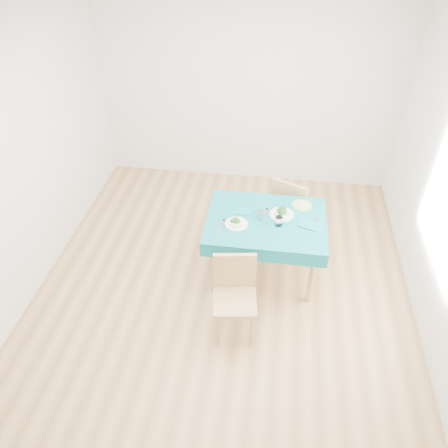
# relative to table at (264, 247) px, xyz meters

# --- Properties ---
(room_shell) EXTENTS (4.02, 4.52, 2.73)m
(room_shell) POSITION_rel_table_xyz_m (-0.41, -0.25, 0.97)
(room_shell) COLOR olive
(room_shell) RESTS_ON ground
(table) EXTENTS (1.23, 0.93, 0.76)m
(table) POSITION_rel_table_xyz_m (0.00, 0.00, 0.00)
(table) COLOR #095D66
(table) RESTS_ON ground
(chair_near) EXTENTS (0.46, 0.49, 1.00)m
(chair_near) POSITION_rel_table_xyz_m (-0.22, -0.85, 0.12)
(chair_near) COLOR #A8814F
(chair_near) RESTS_ON ground
(chair_far) EXTENTS (0.58, 0.60, 1.06)m
(chair_far) POSITION_rel_table_xyz_m (0.30, 0.75, 0.15)
(chair_far) COLOR #A8814F
(chair_far) RESTS_ON ground
(bowl_near) EXTENTS (0.24, 0.24, 0.07)m
(bowl_near) POSITION_rel_table_xyz_m (-0.30, -0.12, 0.41)
(bowl_near) COLOR white
(bowl_near) RESTS_ON table
(bowl_far) EXTENTS (0.26, 0.26, 0.08)m
(bowl_far) POSITION_rel_table_xyz_m (0.15, 0.10, 0.42)
(bowl_far) COLOR white
(bowl_far) RESTS_ON table
(fork_near) EXTENTS (0.07, 0.20, 0.00)m
(fork_near) POSITION_rel_table_xyz_m (-0.45, -0.16, 0.38)
(fork_near) COLOR silver
(fork_near) RESTS_ON table
(knife_near) EXTENTS (0.03, 0.19, 0.00)m
(knife_near) POSITION_rel_table_xyz_m (-0.20, -0.15, 0.38)
(knife_near) COLOR silver
(knife_near) RESTS_ON table
(fork_far) EXTENTS (0.08, 0.20, 0.00)m
(fork_far) POSITION_rel_table_xyz_m (-0.03, 0.10, 0.38)
(fork_far) COLOR silver
(fork_far) RESTS_ON table
(knife_far) EXTENTS (0.07, 0.22, 0.00)m
(knife_far) POSITION_rel_table_xyz_m (0.53, 0.09, 0.38)
(knife_far) COLOR silver
(knife_far) RESTS_ON table
(napkin_near) EXTENTS (0.20, 0.14, 0.01)m
(napkin_near) POSITION_rel_table_xyz_m (-0.25, 0.10, 0.38)
(napkin_near) COLOR #0D6870
(napkin_near) RESTS_ON table
(napkin_far) EXTENTS (0.25, 0.21, 0.01)m
(napkin_far) POSITION_rel_table_xyz_m (0.45, -0.04, 0.39)
(napkin_far) COLOR #0D6870
(napkin_far) RESTS_ON table
(tumbler_center) EXTENTS (0.07, 0.07, 0.09)m
(tumbler_center) POSITION_rel_table_xyz_m (-0.06, 0.01, 0.43)
(tumbler_center) COLOR white
(tumbler_center) RESTS_ON table
(tumbler_side) EXTENTS (0.08, 0.08, 0.10)m
(tumbler_side) POSITION_rel_table_xyz_m (0.13, -0.07, 0.43)
(tumbler_side) COLOR white
(tumbler_side) RESTS_ON table
(side_plate) EXTENTS (0.21, 0.21, 0.01)m
(side_plate) POSITION_rel_table_xyz_m (0.36, 0.30, 0.38)
(side_plate) COLOR #B1C660
(side_plate) RESTS_ON table
(bread_slice) EXTENTS (0.13, 0.13, 0.01)m
(bread_slice) POSITION_rel_table_xyz_m (0.36, 0.30, 0.40)
(bread_slice) COLOR beige
(bread_slice) RESTS_ON side_plate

